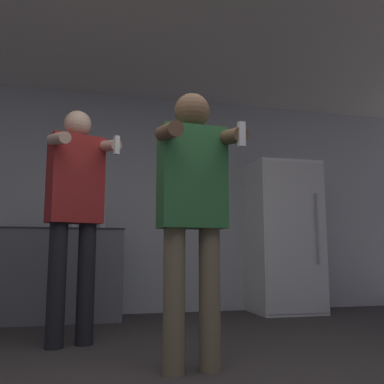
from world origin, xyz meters
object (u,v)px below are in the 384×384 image
Objects in this scene: refrigerator at (283,237)px; bottle_dark_rum at (102,216)px; bottle_clear_vodka at (74,219)px; person_man_side at (75,205)px; person_woman_foreground at (193,202)px; bottle_green_wine at (92,218)px.

bottle_dark_rum is (-2.09, -0.04, 0.20)m from refrigerator.
person_man_side reaches higher than bottle_clear_vodka.
person_woman_foreground reaches higher than bottle_clear_vodka.
refrigerator reaches higher than person_woman_foreground.
person_man_side reaches higher than person_woman_foreground.
bottle_clear_vodka is at bearing -179.10° from refrigerator.
bottle_dark_rum is at bearing -178.98° from refrigerator.
refrigerator is 2.38m from bottle_clear_vodka.
refrigerator is 2.20m from bottle_green_wine.
bottle_green_wine is 0.99× the size of bottle_clear_vodka.
refrigerator is at bearing 53.04° from person_woman_foreground.
person_woman_foreground is at bearing -51.50° from person_man_side.
bottle_dark_rum is at bearing 102.21° from person_woman_foreground.
refrigerator is 6.24× the size of bottle_green_wine.
person_man_side reaches higher than refrigerator.
person_man_side is at bearing 128.50° from person_woman_foreground.
bottle_green_wine is 0.17m from bottle_clear_vodka.
bottle_green_wine is at bearing -0.00° from bottle_clear_vodka.
bottle_dark_rum is at bearing 78.80° from person_man_side.
refrigerator is 4.94× the size of bottle_dark_rum.
bottle_dark_rum is 0.20× the size of person_man_side.
refrigerator is 2.71m from person_woman_foreground.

